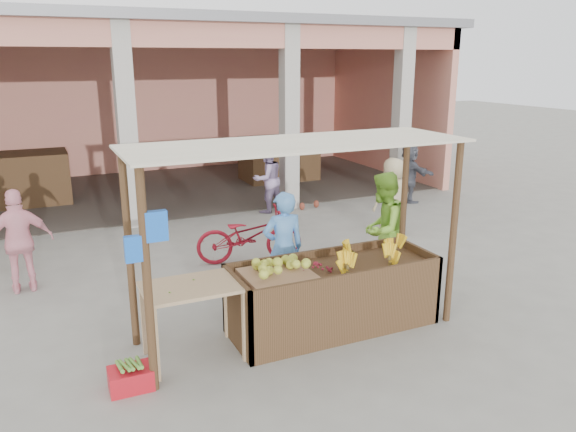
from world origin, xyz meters
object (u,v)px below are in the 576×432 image
side_table (193,297)px  vendor_green (382,227)px  fruit_stall (333,298)px  motorcycle (249,234)px  red_crate (131,379)px  vendor_blue (283,245)px

side_table → vendor_green: vendor_green is taller
fruit_stall → motorcycle: size_ratio=1.41×
red_crate → vendor_green: vendor_green is taller
side_table → vendor_green: 3.27m
side_table → fruit_stall: bearing=0.1°
vendor_green → motorcycle: size_ratio=0.99×
red_crate → motorcycle: 3.91m
fruit_stall → red_crate: size_ratio=5.90×
fruit_stall → vendor_blue: bearing=105.4°
fruit_stall → motorcycle: motorcycle is taller
fruit_stall → motorcycle: 2.67m
fruit_stall → vendor_green: vendor_green is taller
fruit_stall → vendor_green: size_ratio=1.43×
red_crate → vendor_green: bearing=19.1°
vendor_blue → fruit_stall: bearing=110.6°
fruit_stall → red_crate: bearing=-172.4°
red_crate → vendor_blue: bearing=30.1°
vendor_blue → side_table: bearing=36.8°
side_table → red_crate: bearing=-155.7°
vendor_green → motorcycle: bearing=-83.8°
side_table → motorcycle: motorcycle is taller
red_crate → vendor_green: (3.91, 1.28, 0.79)m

